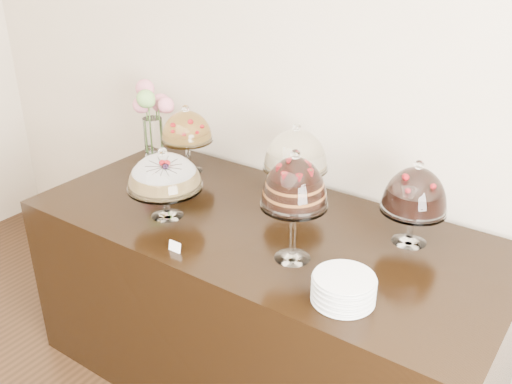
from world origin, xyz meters
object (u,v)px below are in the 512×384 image
Objects in this scene: display_counter at (262,304)px; cake_stand_choco_layer at (295,187)px; flower_vase at (152,114)px; plate_stack at (344,289)px; cake_stand_cheesecake at (296,153)px; cake_stand_fruit_tart at (187,129)px; cake_stand_sugar_sponge at (164,174)px; cake_stand_dark_choco at (415,194)px.

display_counter is 4.63× the size of cake_stand_choco_layer.
flower_vase is 1.90× the size of plate_stack.
cake_stand_cheesecake reaches higher than cake_stand_fruit_tart.
cake_stand_sugar_sponge is at bearing -59.83° from cake_stand_fruit_tart.
display_counter is at bearing 24.84° from cake_stand_sugar_sponge.
cake_stand_sugar_sponge is 0.73× the size of cake_stand_choco_layer.
cake_stand_dark_choco reaches higher than cake_stand_sugar_sponge.
cake_stand_fruit_tart is (-0.67, 0.26, 0.69)m from display_counter.
cake_stand_cheesecake is at bearing -1.40° from flower_vase.
cake_stand_cheesecake is 1.07× the size of cake_stand_dark_choco.
plate_stack is (1.24, -0.57, -0.19)m from cake_stand_fruit_tart.
flower_vase reaches higher than cake_stand_sugar_sponge.
cake_stand_fruit_tart reaches higher than cake_stand_sugar_sponge.
display_counter is 6.35× the size of cake_stand_sugar_sponge.
display_counter is at bearing 147.74° from cake_stand_choco_layer.
plate_stack is (1.52, -0.61, -0.21)m from flower_vase.
cake_stand_dark_choco is 0.87× the size of flower_vase.
flower_vase is (-0.28, 0.03, 0.02)m from cake_stand_fruit_tart.
display_counter is 0.82m from plate_stack.
cake_stand_fruit_tart is 0.87× the size of flower_vase.
cake_stand_fruit_tart is at bearing 155.15° from plate_stack.
flower_vase reaches higher than cake_stand_dark_choco.
cake_stand_fruit_tart is at bearing 158.50° from display_counter.
flower_vase is at bearing 178.60° from cake_stand_cheesecake.
plate_stack is (-0.04, -0.54, -0.18)m from cake_stand_dark_choco.
flower_vase is (-1.56, 0.07, 0.03)m from cake_stand_dark_choco.
display_counter is 0.80m from cake_stand_sugar_sponge.
flower_vase reaches higher than plate_stack.
cake_stand_fruit_tart is 1.65× the size of plate_stack.
flower_vase is at bearing 177.59° from cake_stand_dark_choco.
cake_stand_choco_layer reaches higher than plate_stack.
cake_stand_choco_layer is (0.26, -0.17, 0.77)m from display_counter.
plate_stack is at bearing -25.22° from cake_stand_choco_layer.
display_counter is 0.76m from cake_stand_cheesecake.
cake_stand_fruit_tart is 0.29m from flower_vase.
cake_stand_cheesecake is at bearing 0.91° from cake_stand_fruit_tart.
cake_stand_fruit_tart is (-0.67, -0.01, -0.02)m from cake_stand_cheesecake.
plate_stack is at bearing -7.00° from cake_stand_sugar_sponge.
cake_stand_dark_choco is at bearing -1.42° from cake_stand_fruit_tart.
cake_stand_sugar_sponge is at bearing 173.00° from plate_stack.
cake_stand_cheesecake reaches higher than cake_stand_sugar_sponge.
cake_stand_fruit_tart is (-0.94, 0.43, -0.08)m from cake_stand_choco_layer.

